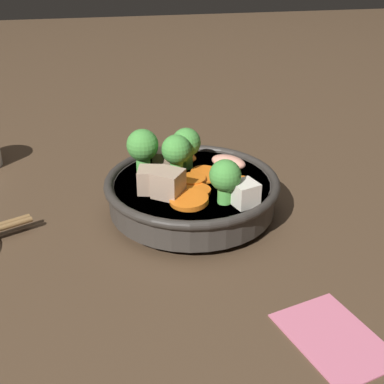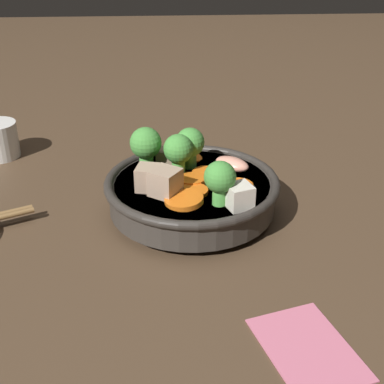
{
  "view_description": "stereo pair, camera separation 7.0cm",
  "coord_description": "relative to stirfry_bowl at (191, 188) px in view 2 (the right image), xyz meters",
  "views": [
    {
      "loc": [
        -0.61,
        0.11,
        0.36
      ],
      "look_at": [
        0.0,
        0.0,
        0.03
      ],
      "focal_mm": 50.0,
      "sensor_mm": 36.0,
      "label": 1
    },
    {
      "loc": [
        -0.62,
        0.04,
        0.36
      ],
      "look_at": [
        0.0,
        0.0,
        0.03
      ],
      "focal_mm": 50.0,
      "sensor_mm": 36.0,
      "label": 2
    }
  ],
  "objects": [
    {
      "name": "ground_plane",
      "position": [
        -0.0,
        -0.0,
        -0.04
      ],
      "size": [
        3.0,
        3.0,
        0.0
      ],
      "primitive_type": "plane",
      "color": "#4C3826"
    },
    {
      "name": "stirfry_bowl",
      "position": [
        0.0,
        0.0,
        0.0
      ],
      "size": [
        0.23,
        0.23,
        0.11
      ],
      "color": "#38332D",
      "rests_on": "ground_plane"
    },
    {
      "name": "napkin",
      "position": [
        -0.26,
        -0.09,
        -0.04
      ],
      "size": [
        0.13,
        0.1,
        0.0
      ],
      "color": "#D16B84",
      "rests_on": "ground_plane"
    }
  ]
}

